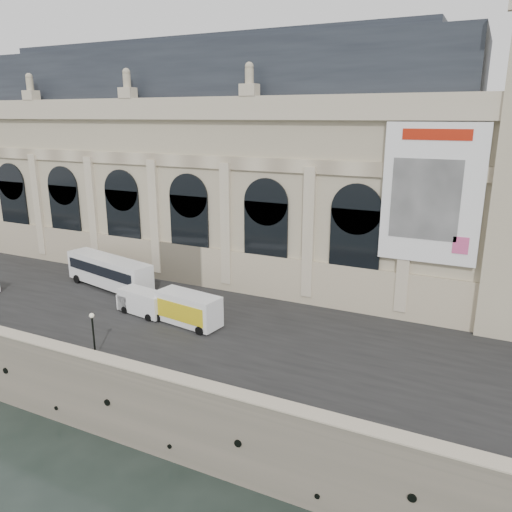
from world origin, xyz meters
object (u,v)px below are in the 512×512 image
Objects in this scene: bus_left at (109,272)px; lamp_right at (94,336)px; box_truck at (185,308)px; van_c at (141,302)px.

lamp_right reaches higher than bus_left.
bus_left is 3.23× the size of lamp_right.
bus_left reaches higher than box_truck.
van_c is 10.22m from lamp_right.
lamp_right is at bearing -106.53° from box_truck.
van_c is at bearing 177.35° from box_truck.
van_c is 1.45× the size of lamp_right.
box_truck is at bearing 73.47° from lamp_right.
van_c is at bearing 106.11° from lamp_right.
bus_left is 14.80m from box_truck.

